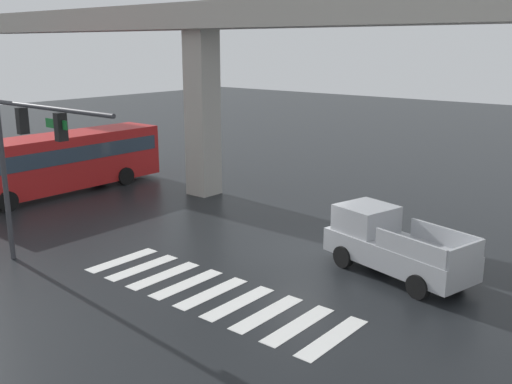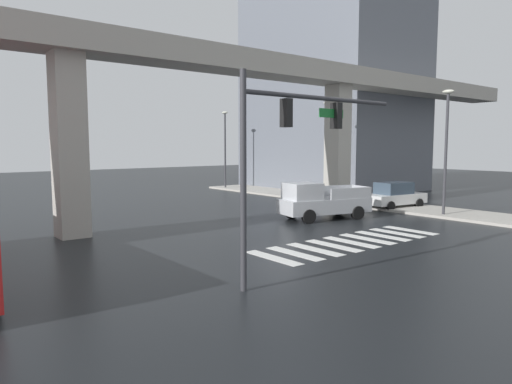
{
  "view_description": "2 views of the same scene",
  "coord_description": "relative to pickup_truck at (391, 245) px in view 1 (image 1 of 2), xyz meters",
  "views": [
    {
      "loc": [
        11.66,
        -16.64,
        7.49
      ],
      "look_at": [
        -1.97,
        -0.25,
        2.02
      ],
      "focal_mm": 40.74,
      "sensor_mm": 36.0,
      "label": 1
    },
    {
      "loc": [
        -15.38,
        -17.44,
        4.14
      ],
      "look_at": [
        -0.91,
        0.57,
        1.79
      ],
      "focal_mm": 32.65,
      "sensor_mm": 36.0,
      "label": 2
    }
  ],
  "objects": [
    {
      "name": "ground_plane",
      "position": [
        -3.43,
        -0.3,
        -0.99
      ],
      "size": [
        120.0,
        120.0,
        0.0
      ],
      "primitive_type": "plane",
      "color": "black"
    },
    {
      "name": "traffic_signal_mast",
      "position": [
        -9.28,
        -7.45,
        3.4
      ],
      "size": [
        6.49,
        0.32,
        6.2
      ],
      "color": "#38383D",
      "rests_on": "ground"
    },
    {
      "name": "crosswalk_stripes",
      "position": [
        -3.43,
        -5.07,
        -0.98
      ],
      "size": [
        9.35,
        2.8,
        0.01
      ],
      "color": "silver",
      "rests_on": "ground"
    },
    {
      "name": "city_bus",
      "position": [
        -18.16,
        -0.8,
        0.73
      ],
      "size": [
        2.87,
        10.82,
        2.99
      ],
      "color": "red",
      "rests_on": "ground"
    },
    {
      "name": "pickup_truck",
      "position": [
        0.0,
        0.0,
        0.0
      ],
      "size": [
        5.4,
        3.05,
        2.08
      ],
      "color": "#A8AAAF",
      "rests_on": "ground"
    },
    {
      "name": "elevated_overpass",
      "position": [
        -3.43,
        3.58,
        7.1
      ],
      "size": [
        59.17,
        2.35,
        9.35
      ],
      "color": "#ADA89E",
      "rests_on": "ground"
    }
  ]
}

